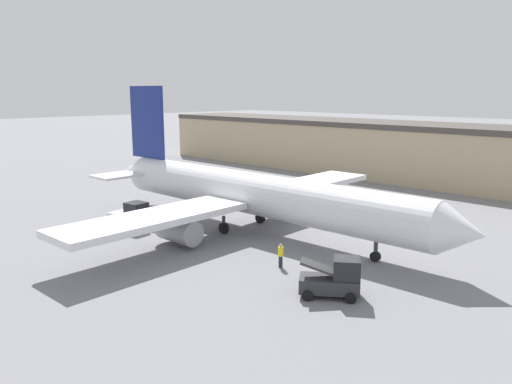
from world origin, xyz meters
TOP-DOWN VIEW (x-y plane):
  - ground_plane at (0.00, 0.00)m, footprint 400.00×400.00m
  - terminal_building at (-1.88, 32.38)m, footprint 88.45×11.12m
  - airplane at (-1.08, -0.04)m, footprint 37.56×33.35m
  - ground_crew_worker at (7.27, -5.07)m, footprint 0.36×0.36m
  - baggage_tug at (-8.36, -6.70)m, footprint 3.82×2.46m
  - belt_loader_truck at (12.65, -6.55)m, footprint 3.68×3.28m

SIDE VIEW (x-z plane):
  - ground_plane at x=0.00m, z-range 0.00..0.00m
  - ground_crew_worker at x=7.27m, z-range 0.05..1.69m
  - belt_loader_truck at x=12.65m, z-range -0.09..2.22m
  - baggage_tug at x=-8.36m, z-range -0.08..2.25m
  - airplane at x=-1.08m, z-range -2.87..9.16m
  - terminal_building at x=-1.88m, z-range 0.01..7.46m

